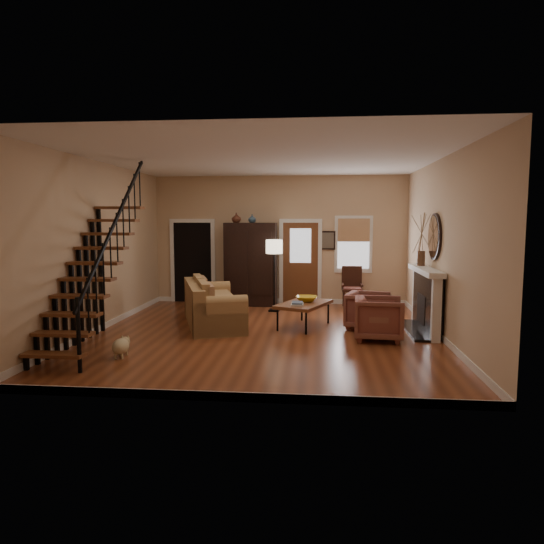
# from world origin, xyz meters

# --- Properties ---
(room) EXTENTS (7.00, 7.33, 3.30)m
(room) POSITION_xyz_m (-0.41, 1.76, 1.51)
(room) COLOR brown
(room) RESTS_ON ground
(staircase) EXTENTS (0.94, 2.80, 3.20)m
(staircase) POSITION_xyz_m (-2.78, -1.30, 1.60)
(staircase) COLOR brown
(staircase) RESTS_ON ground
(fireplace) EXTENTS (0.33, 1.95, 2.30)m
(fireplace) POSITION_xyz_m (3.13, 0.50, 0.74)
(fireplace) COLOR black
(fireplace) RESTS_ON ground
(armoire) EXTENTS (1.30, 0.60, 2.10)m
(armoire) POSITION_xyz_m (-0.70, 3.15, 1.05)
(armoire) COLOR black
(armoire) RESTS_ON ground
(vase_a) EXTENTS (0.24, 0.24, 0.25)m
(vase_a) POSITION_xyz_m (-1.05, 3.05, 2.22)
(vase_a) COLOR #4C2619
(vase_a) RESTS_ON armoire
(vase_b) EXTENTS (0.20, 0.20, 0.21)m
(vase_b) POSITION_xyz_m (-0.65, 3.05, 2.21)
(vase_b) COLOR #334C60
(vase_b) RESTS_ON armoire
(sofa) EXTENTS (1.74, 2.56, 0.88)m
(sofa) POSITION_xyz_m (-1.15, 0.71, 0.44)
(sofa) COLOR #A07949
(sofa) RESTS_ON ground
(coffee_table) EXTENTS (1.21, 1.50, 0.50)m
(coffee_table) POSITION_xyz_m (0.72, 0.67, 0.25)
(coffee_table) COLOR brown
(coffee_table) RESTS_ON ground
(bowl) EXTENTS (0.45, 0.45, 0.11)m
(bowl) POSITION_xyz_m (0.77, 0.82, 0.56)
(bowl) COLOR gold
(bowl) RESTS_ON coffee_table
(books) EXTENTS (0.24, 0.33, 0.06)m
(books) POSITION_xyz_m (0.60, 0.37, 0.53)
(books) COLOR beige
(books) RESTS_ON coffee_table
(armchair_left) EXTENTS (0.92, 0.90, 0.78)m
(armchair_left) POSITION_xyz_m (2.11, -0.25, 0.39)
(armchair_left) COLOR maroon
(armchair_left) RESTS_ON ground
(armchair_right) EXTENTS (1.00, 0.98, 0.74)m
(armchair_right) POSITION_xyz_m (2.00, 0.63, 0.37)
(armchair_right) COLOR maroon
(armchair_right) RESTS_ON ground
(floor_lamp) EXTENTS (0.42, 0.42, 1.71)m
(floor_lamp) POSITION_xyz_m (-0.03, 2.33, 0.85)
(floor_lamp) COLOR black
(floor_lamp) RESTS_ON ground
(side_chair) EXTENTS (0.54, 0.54, 1.02)m
(side_chair) POSITION_xyz_m (1.85, 2.95, 0.51)
(side_chair) COLOR #321810
(side_chair) RESTS_ON ground
(dog) EXTENTS (0.27, 0.44, 0.31)m
(dog) POSITION_xyz_m (-2.10, -1.79, 0.16)
(dog) COLOR beige
(dog) RESTS_ON ground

